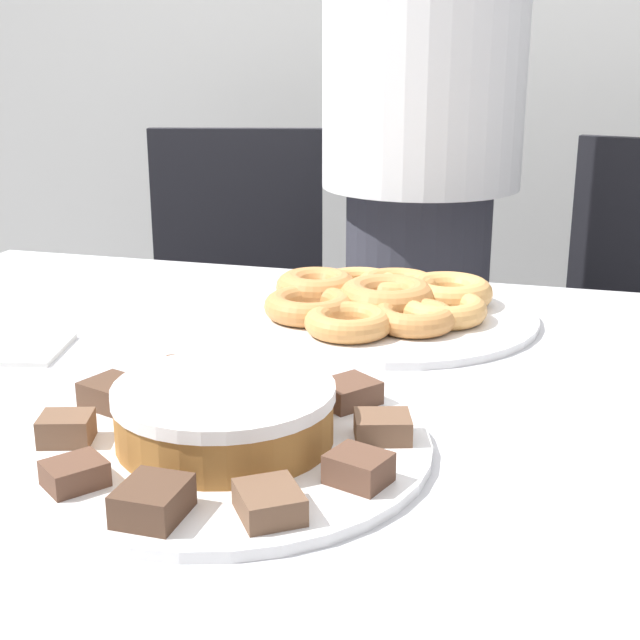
{
  "coord_description": "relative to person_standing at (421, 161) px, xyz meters",
  "views": [
    {
      "loc": [
        0.22,
        -0.86,
        1.09
      ],
      "look_at": [
        -0.03,
        0.03,
        0.81
      ],
      "focal_mm": 50.0,
      "sensor_mm": 36.0,
      "label": 1
    }
  ],
  "objects": [
    {
      "name": "table",
      "position": [
        0.05,
        -0.78,
        -0.23
      ],
      "size": [
        1.44,
        0.95,
        0.75
      ],
      "color": "silver",
      "rests_on": "ground_plane"
    },
    {
      "name": "person_standing",
      "position": [
        0.0,
        0.0,
        0.0
      ],
      "size": [
        0.36,
        0.36,
        1.69
      ],
      "color": "#383842",
      "rests_on": "ground_plane"
    },
    {
      "name": "office_chair_left",
      "position": [
        -0.44,
        0.14,
        -0.45
      ],
      "size": [
        0.53,
        0.53,
        0.91
      ],
      "rotation": [
        0.0,
        0.0,
        0.24
      ],
      "color": "black",
      "rests_on": "ground_plane"
    },
    {
      "name": "plate_cake",
      "position": [
        -0.01,
        -0.96,
        -0.14
      ],
      "size": [
        0.37,
        0.37,
        0.01
      ],
      "color": "white",
      "rests_on": "table"
    },
    {
      "name": "plate_donuts",
      "position": [
        0.04,
        -0.54,
        -0.14
      ],
      "size": [
        0.39,
        0.39,
        0.01
      ],
      "color": "white",
      "rests_on": "table"
    },
    {
      "name": "frosted_cake",
      "position": [
        -0.01,
        -0.96,
        -0.1
      ],
      "size": [
        0.2,
        0.2,
        0.05
      ],
      "color": "#9E662D",
      "rests_on": "plate_cake"
    },
    {
      "name": "lamington_0",
      "position": [
        -0.09,
        -0.85,
        -0.12
      ],
      "size": [
        0.07,
        0.07,
        0.03
      ],
      "rotation": [
        0.0,
        0.0,
        2.18
      ],
      "color": "brown",
      "rests_on": "plate_cake"
    },
    {
      "name": "lamington_1",
      "position": [
        -0.14,
        -0.92,
        -0.12
      ],
      "size": [
        0.07,
        0.06,
        0.02
      ],
      "rotation": [
        0.0,
        0.0,
        2.81
      ],
      "color": "#513828",
      "rests_on": "plate_cake"
    },
    {
      "name": "lamington_2",
      "position": [
        -0.14,
        -1.01,
        -0.12
      ],
      "size": [
        0.05,
        0.05,
        0.03
      ],
      "rotation": [
        0.0,
        0.0,
        3.44
      ],
      "color": "brown",
      "rests_on": "plate_cake"
    },
    {
      "name": "lamington_3",
      "position": [
        -0.09,
        -1.08,
        -0.12
      ],
      "size": [
        0.06,
        0.06,
        0.02
      ],
      "rotation": [
        0.0,
        0.0,
        4.07
      ],
      "color": "brown",
      "rests_on": "plate_cake"
    },
    {
      "name": "lamington_4",
      "position": [
        -0.01,
        -1.1,
        -0.12
      ],
      "size": [
        0.05,
        0.06,
        0.03
      ],
      "rotation": [
        0.0,
        0.0,
        4.69
      ],
      "color": "#513828",
      "rests_on": "plate_cake"
    },
    {
      "name": "lamington_5",
      "position": [
        0.07,
        -1.08,
        -0.12
      ],
      "size": [
        0.07,
        0.07,
        0.02
      ],
      "rotation": [
        0.0,
        0.0,
        5.32
      ],
      "color": "brown",
      "rests_on": "plate_cake"
    },
    {
      "name": "lamington_6",
      "position": [
        0.12,
        -1.01,
        -0.12
      ],
      "size": [
        0.06,
        0.05,
        0.02
      ],
      "rotation": [
        0.0,
        0.0,
        5.95
      ],
      "color": "brown",
      "rests_on": "plate_cake"
    },
    {
      "name": "lamington_7",
      "position": [
        0.12,
        -0.92,
        -0.12
      ],
      "size": [
        0.06,
        0.05,
        0.02
      ],
      "rotation": [
        0.0,
        0.0,
        6.58
      ],
      "color": "brown",
      "rests_on": "plate_cake"
    },
    {
      "name": "lamington_8",
      "position": [
        0.07,
        -0.85,
        -0.12
      ],
      "size": [
        0.07,
        0.07,
        0.02
      ],
      "rotation": [
        0.0,
        0.0,
        7.21
      ],
      "color": "brown",
      "rests_on": "plate_cake"
    },
    {
      "name": "lamington_9",
      "position": [
        -0.01,
        -0.82,
        -0.12
      ],
      "size": [
        0.04,
        0.05,
        0.02
      ],
      "rotation": [
        0.0,
        0.0,
        7.84
      ],
      "color": "#513828",
      "rests_on": "plate_cake"
    },
    {
      "name": "donut_0",
      "position": [
        0.04,
        -0.54,
        -0.11
      ],
      "size": [
        0.13,
        0.13,
        0.04
      ],
      "color": "#C68447",
      "rests_on": "plate_donuts"
    },
    {
      "name": "donut_1",
      "position": [
        0.12,
        -0.48,
        -0.11
      ],
      "size": [
        0.12,
        0.12,
        0.04
      ],
      "color": "tan",
      "rests_on": "plate_donuts"
    },
    {
      "name": "donut_2",
      "position": [
        0.05,
        -0.47,
        -0.11
      ],
      "size": [
        0.11,
        0.11,
        0.03
      ],
      "color": "#D18E4C",
      "rests_on": "plate_donuts"
    },
    {
      "name": "donut_3",
      "position": [
        -0.01,
        -0.46,
        -0.12
      ],
      "size": [
        0.11,
        0.11,
        0.03
      ],
      "color": "tan",
      "rests_on": "plate_donuts"
    },
    {
      "name": "donut_4",
      "position": [
        -0.06,
        -0.51,
        -0.11
      ],
      "size": [
        0.11,
        0.11,
        0.04
      ],
      "color": "#C68447",
      "rests_on": "plate_donuts"
    },
    {
      "name": "donut_5",
      "position": [
        -0.04,
        -0.59,
        -0.12
      ],
      "size": [
        0.12,
        0.12,
        0.03
      ],
      "color": "#C68447",
      "rests_on": "plate_donuts"
    },
    {
      "name": "donut_6",
      "position": [
        0.02,
        -0.64,
        -0.12
      ],
      "size": [
        0.11,
        0.11,
        0.03
      ],
      "color": "#D18E4C",
      "rests_on": "plate_donuts"
    },
    {
      "name": "donut_7",
      "position": [
        0.09,
        -0.6,
        -0.12
      ],
      "size": [
        0.1,
        0.1,
        0.03
      ],
      "color": "#C68447",
      "rests_on": "plate_donuts"
    },
    {
      "name": "donut_8",
      "position": [
        0.12,
        -0.56,
        -0.12
      ],
      "size": [
        0.11,
        0.11,
        0.03
      ],
      "color": "tan",
      "rests_on": "plate_donuts"
    },
    {
      "name": "napkin",
      "position": [
        -0.36,
        -0.79,
        -0.14
      ],
      "size": [
        0.16,
        0.14,
        0.01
      ],
      "color": "white",
      "rests_on": "table"
    }
  ]
}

